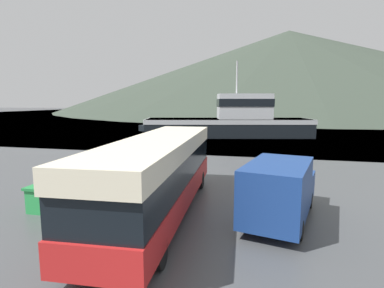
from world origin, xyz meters
The scene contains 7 objects.
water_surface centered at (0.00, 143.09, 0.00)m, with size 240.00×240.00×0.00m, color #3D5160.
hill_backdrop centered at (13.84, 171.26, 21.19)m, with size 235.73×235.73×42.37m, color #333D33.
tour_bus centered at (-2.52, 8.99, 1.82)m, with size 3.29×11.85×3.23m.
delivery_van centered at (2.36, 9.39, 1.28)m, with size 3.35×5.97×2.43m.
fishing_boat centered at (-2.54, 38.52, 2.08)m, with size 22.96×10.84×10.10m.
storage_bin centered at (-7.32, 8.29, 0.58)m, with size 1.52×1.53×1.14m.
small_boat centered at (-14.72, 41.44, 0.47)m, with size 6.49×5.04×0.94m.
Camera 1 is at (1.60, -2.55, 4.70)m, focal length 28.00 mm.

